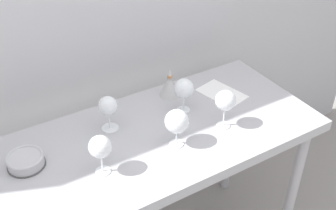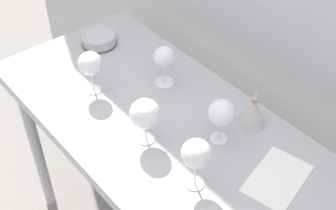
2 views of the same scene
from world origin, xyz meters
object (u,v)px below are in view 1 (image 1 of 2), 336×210
Objects in this scene: wine_glass_near_center at (177,122)px; wine_glass_near_right at (225,101)px; tasting_sheet_upper at (222,93)px; tasting_bowl at (26,160)px; wine_glass_far_right at (184,89)px; wine_glass_near_left at (100,148)px; decanter_funnel at (170,86)px; wine_glass_far_left at (108,107)px.

wine_glass_near_center is 0.24m from wine_glass_near_right.
tasting_bowl is at bearing 167.47° from tasting_sheet_upper.
wine_glass_near_right reaches higher than wine_glass_near_center.
wine_glass_far_right is 0.73m from tasting_bowl.
wine_glass_near_left is at bearing -159.60° from wine_glass_far_right.
wine_glass_near_left is 1.18× the size of decanter_funnel.
wine_glass_near_right is 0.80× the size of tasting_sheet_upper.
wine_glass_near_center reaches higher than tasting_sheet_upper.
wine_glass_near_left is 0.51m from wine_glass_far_right.
tasting_sheet_upper is at bearing 0.74° from tasting_bowl.
wine_glass_far_left reaches higher than tasting_bowl.
wine_glass_far_left is 1.10× the size of tasting_bowl.
tasting_sheet_upper is at bearing -3.19° from wine_glass_far_left.
wine_glass_near_left is 1.15× the size of tasting_bowl.
wine_glass_near_left is (-0.57, 0.01, -0.01)m from wine_glass_near_right.
decanter_funnel is at bearing 102.11° from wine_glass_near_right.
tasting_bowl is at bearing 166.43° from wine_glass_near_right.
wine_glass_near_left reaches higher than tasting_bowl.
wine_glass_near_left reaches higher than decanter_funnel.
tasting_bowl is 1.03× the size of decanter_funnel.
wine_glass_near_center is 0.93× the size of wine_glass_near_right.
wine_glass_near_left is 1.02× the size of wine_glass_far_right.
tasting_sheet_upper is 0.96m from tasting_bowl.
decanter_funnel is at bearing 14.63° from wine_glass_far_left.
wine_glass_near_right is 1.22× the size of tasting_bowl.
decanter_funnel is at bearing 136.95° from tasting_sheet_upper.
wine_glass_near_center is at bearing -1.40° from wine_glass_near_left.
wine_glass_near_right is at bearing -139.05° from tasting_sheet_upper.
wine_glass_near_right is 0.21m from wine_glass_far_right.
wine_glass_near_right is at bearing -13.57° from tasting_bowl.
wine_glass_near_right reaches higher than wine_glass_far_right.
wine_glass_near_right reaches higher than wine_glass_far_left.
tasting_bowl is (-0.96, -0.01, 0.02)m from tasting_sheet_upper.
wine_glass_near_center is at bearing -116.97° from decanter_funnel.
wine_glass_near_center reaches higher than tasting_bowl.
tasting_sheet_upper is 1.57× the size of decanter_funnel.
wine_glass_near_right is at bearing -77.89° from decanter_funnel.
decanter_funnel is at bearing 63.03° from wine_glass_near_center.
wine_glass_far_left is 0.38m from decanter_funnel.
wine_glass_near_right is at bearing -0.34° from wine_glass_near_center.
wine_glass_far_right is 1.15× the size of decanter_funnel.
wine_glass_near_center reaches higher than wine_glass_far_left.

